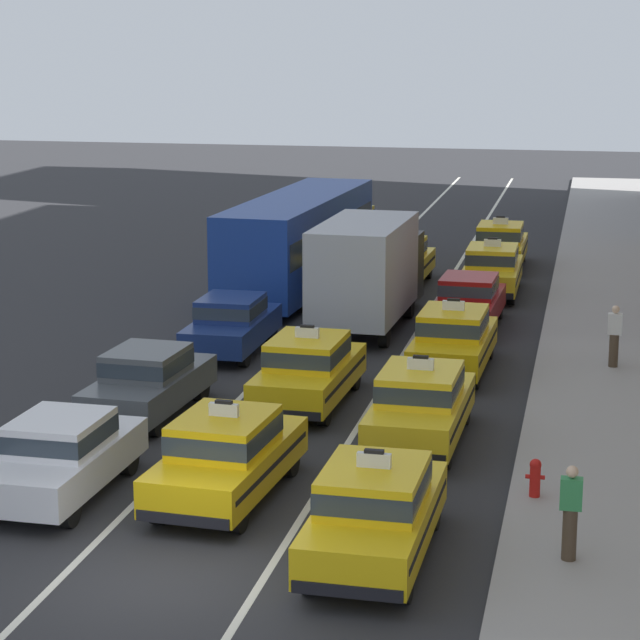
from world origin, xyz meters
TOP-DOWN VIEW (x-y plane):
  - ground_plane at (0.00, 0.00)m, footprint 160.00×160.00m
  - lane_stripe_left_center at (-1.60, 20.00)m, footprint 0.14×80.00m
  - lane_stripe_center_right at (1.60, 20.00)m, footprint 0.14×80.00m
  - sidewalk_curb at (7.20, 15.00)m, footprint 4.00×90.00m
  - sedan_left_nearest at (-3.04, 3.13)m, footprint 1.84×4.33m
  - sedan_left_second at (-3.24, 8.47)m, footprint 1.99×4.39m
  - sedan_left_third at (-3.02, 14.58)m, footprint 1.78×4.31m
  - bus_left_fourth at (-3.20, 23.53)m, footprint 3.07×11.31m
  - taxi_left_fifth at (-3.18, 32.53)m, footprint 2.08×4.66m
  - taxi_center_nearest at (0.02, 3.65)m, footprint 2.10×4.67m
  - taxi_center_second at (0.14, 10.07)m, footprint 1.96×4.62m
  - box_truck_center_third at (0.09, 18.48)m, footprint 2.47×7.03m
  - taxi_center_fourth at (0.03, 24.98)m, footprint 1.93×4.60m
  - taxi_right_nearest at (3.21, 1.42)m, footprint 1.89×4.59m
  - taxi_right_second at (3.11, 7.75)m, footprint 1.90×4.59m
  - taxi_right_third at (3.13, 13.81)m, footprint 1.93×4.60m
  - sedan_right_fourth at (3.01, 18.97)m, footprint 1.90×4.35m
  - taxi_right_fifth at (3.28, 24.09)m, footprint 1.85×4.57m
  - taxi_right_sixth at (3.16, 29.29)m, footprint 1.82×4.56m
  - pedestrian_mid_block at (7.19, 14.65)m, footprint 0.36×0.24m
  - pedestrian_by_storefront at (6.37, 1.77)m, footprint 0.36×0.24m
  - fire_hydrant at (5.68, 4.61)m, footprint 0.36×0.22m

SIDE VIEW (x-z plane):
  - ground_plane at x=0.00m, z-range 0.00..0.00m
  - lane_stripe_left_center at x=-1.60m, z-range 0.00..0.01m
  - lane_stripe_center_right at x=1.60m, z-range 0.00..0.01m
  - sidewalk_curb at x=7.20m, z-range 0.00..0.15m
  - fire_hydrant at x=5.68m, z-range 0.18..0.91m
  - sedan_left_nearest at x=-3.04m, z-range 0.06..1.64m
  - sedan_left_second at x=-3.24m, z-range 0.06..1.64m
  - sedan_left_third at x=-3.02m, z-range 0.06..1.64m
  - sedan_right_fourth at x=3.01m, z-range 0.06..1.64m
  - taxi_left_fifth at x=-3.18m, z-range -0.10..1.86m
  - taxi_center_nearest at x=0.02m, z-range -0.10..1.86m
  - taxi_center_second at x=0.14m, z-range -0.10..1.86m
  - taxi_center_fourth at x=0.03m, z-range -0.10..1.86m
  - taxi_right_nearest at x=3.21m, z-range -0.10..1.86m
  - taxi_right_second at x=3.11m, z-range -0.10..1.86m
  - taxi_right_third at x=3.13m, z-range -0.10..1.86m
  - taxi_right_fifth at x=3.28m, z-range -0.10..1.86m
  - taxi_right_sixth at x=3.16m, z-range -0.10..1.86m
  - pedestrian_by_storefront at x=6.37m, z-range 0.16..1.77m
  - pedestrian_mid_block at x=7.19m, z-range 0.16..1.78m
  - box_truck_center_third at x=0.09m, z-range 0.14..3.41m
  - bus_left_fourth at x=-3.20m, z-range 0.21..3.43m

